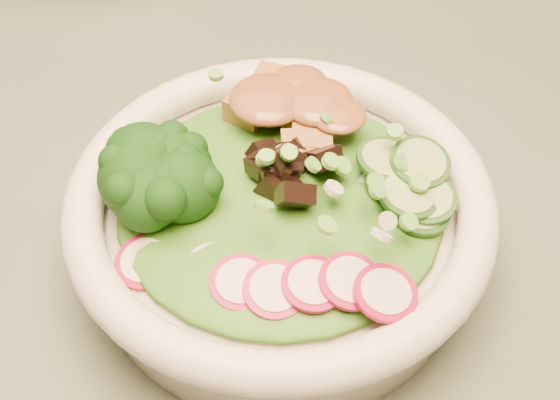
# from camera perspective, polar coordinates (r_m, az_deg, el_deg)

# --- Properties ---
(salad_bowl) EXTENTS (0.23, 0.23, 0.06)m
(salad_bowl) POSITION_cam_1_polar(r_m,az_deg,el_deg) (0.43, 0.00, -1.61)
(salad_bowl) COLOR silver
(salad_bowl) RESTS_ON dining_table
(lettuce_bed) EXTENTS (0.18, 0.18, 0.02)m
(lettuce_bed) POSITION_cam_1_polar(r_m,az_deg,el_deg) (0.42, -0.00, 0.09)
(lettuce_bed) COLOR #286314
(lettuce_bed) RESTS_ON salad_bowl
(broccoli_florets) EXTENTS (0.08, 0.07, 0.04)m
(broccoli_florets) POSITION_cam_1_polar(r_m,az_deg,el_deg) (0.41, -7.52, 1.46)
(broccoli_florets) COLOR black
(broccoli_florets) RESTS_ON salad_bowl
(radish_slices) EXTENTS (0.10, 0.05, 0.02)m
(radish_slices) POSITION_cam_1_polar(r_m,az_deg,el_deg) (0.38, -0.19, -6.09)
(radish_slices) COLOR maroon
(radish_slices) RESTS_ON salad_bowl
(cucumber_slices) EXTENTS (0.07, 0.07, 0.03)m
(cucumber_slices) POSITION_cam_1_polar(r_m,az_deg,el_deg) (0.41, 7.83, 0.48)
(cucumber_slices) COLOR #9CC46D
(cucumber_slices) RESTS_ON salad_bowl
(mushroom_heap) EXTENTS (0.07, 0.07, 0.03)m
(mushroom_heap) POSITION_cam_1_polar(r_m,az_deg,el_deg) (0.42, 0.10, 2.20)
(mushroom_heap) COLOR black
(mushroom_heap) RESTS_ON salad_bowl
(tofu_cubes) EXTENTS (0.08, 0.06, 0.03)m
(tofu_cubes) POSITION_cam_1_polar(r_m,az_deg,el_deg) (0.45, 0.64, 6.06)
(tofu_cubes) COLOR olive
(tofu_cubes) RESTS_ON salad_bowl
(peanut_sauce) EXTENTS (0.06, 0.05, 0.01)m
(peanut_sauce) POSITION_cam_1_polar(r_m,az_deg,el_deg) (0.44, 0.65, 7.14)
(peanut_sauce) COLOR brown
(peanut_sauce) RESTS_ON tofu_cubes
(scallion_garnish) EXTENTS (0.17, 0.17, 0.02)m
(scallion_garnish) POSITION_cam_1_polar(r_m,az_deg,el_deg) (0.40, 0.00, 1.99)
(scallion_garnish) COLOR #60B23E
(scallion_garnish) RESTS_ON salad_bowl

